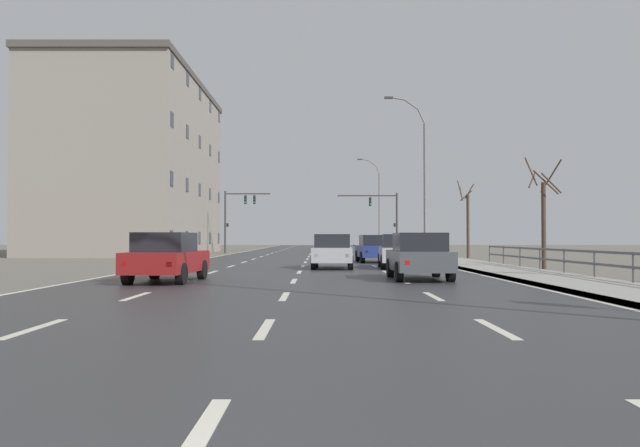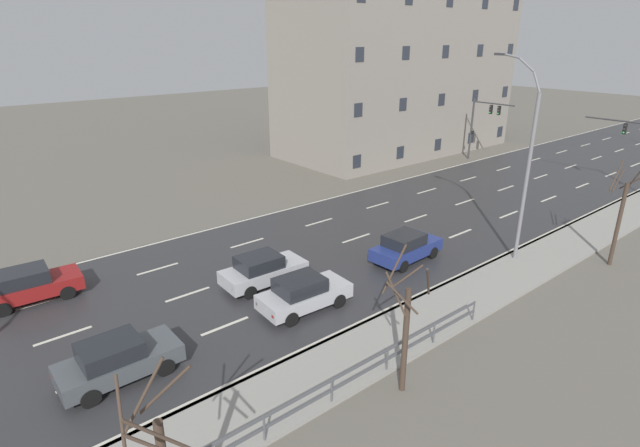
{
  "view_description": "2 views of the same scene",
  "coord_description": "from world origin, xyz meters",
  "px_view_note": "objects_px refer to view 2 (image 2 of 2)",
  "views": [
    {
      "loc": [
        0.83,
        -2.4,
        1.4
      ],
      "look_at": [
        0.62,
        66.82,
        2.96
      ],
      "focal_mm": 36.19,
      "sensor_mm": 36.0,
      "label": 1
    },
    {
      "loc": [
        19.82,
        15.29,
        11.39
      ],
      "look_at": [
        0.0,
        31.6,
        1.63
      ],
      "focal_mm": 28.02,
      "sensor_mm": 36.0,
      "label": 2
    }
  ],
  "objects_px": {
    "street_lamp_midground": "(525,166)",
    "brick_building": "(398,74)",
    "car_mid_centre": "(30,285)",
    "traffic_signal_left": "(482,120)",
    "car_near_left": "(303,293)",
    "car_near_right": "(406,247)",
    "car_far_left": "(117,360)",
    "car_distant": "(263,270)"
  },
  "relations": [
    {
      "from": "car_mid_centre",
      "to": "brick_building",
      "type": "height_order",
      "value": "brick_building"
    },
    {
      "from": "car_near_left",
      "to": "brick_building",
      "type": "relative_size",
      "value": 0.17
    },
    {
      "from": "street_lamp_midground",
      "to": "brick_building",
      "type": "distance_m",
      "value": 27.7
    },
    {
      "from": "street_lamp_midground",
      "to": "car_far_left",
      "type": "height_order",
      "value": "street_lamp_midground"
    },
    {
      "from": "car_distant",
      "to": "brick_building",
      "type": "bearing_deg",
      "value": 123.37
    },
    {
      "from": "car_near_left",
      "to": "car_mid_centre",
      "type": "height_order",
      "value": "same"
    },
    {
      "from": "car_mid_centre",
      "to": "car_near_left",
      "type": "bearing_deg",
      "value": 50.29
    },
    {
      "from": "street_lamp_midground",
      "to": "traffic_signal_left",
      "type": "height_order",
      "value": "street_lamp_midground"
    },
    {
      "from": "car_distant",
      "to": "car_near_right",
      "type": "xyz_separation_m",
      "value": [
        2.52,
        7.41,
        0.0
      ]
    },
    {
      "from": "traffic_signal_left",
      "to": "street_lamp_midground",
      "type": "bearing_deg",
      "value": -51.43
    },
    {
      "from": "traffic_signal_left",
      "to": "car_far_left",
      "type": "distance_m",
      "value": 39.48
    },
    {
      "from": "car_near_left",
      "to": "traffic_signal_left",
      "type": "bearing_deg",
      "value": 113.61
    },
    {
      "from": "street_lamp_midground",
      "to": "brick_building",
      "type": "height_order",
      "value": "brick_building"
    },
    {
      "from": "traffic_signal_left",
      "to": "car_far_left",
      "type": "bearing_deg",
      "value": -73.76
    },
    {
      "from": "brick_building",
      "to": "car_distant",
      "type": "bearing_deg",
      "value": -58.61
    },
    {
      "from": "traffic_signal_left",
      "to": "car_distant",
      "type": "xyz_separation_m",
      "value": [
        8.28,
        -29.98,
        -3.1
      ]
    },
    {
      "from": "traffic_signal_left",
      "to": "car_near_right",
      "type": "bearing_deg",
      "value": -64.42
    },
    {
      "from": "brick_building",
      "to": "street_lamp_midground",
      "type": "bearing_deg",
      "value": -34.17
    },
    {
      "from": "car_distant",
      "to": "car_near_right",
      "type": "bearing_deg",
      "value": 73.19
    },
    {
      "from": "car_distant",
      "to": "car_mid_centre",
      "type": "bearing_deg",
      "value": -119.09
    },
    {
      "from": "car_near_left",
      "to": "car_far_left",
      "type": "bearing_deg",
      "value": -89.64
    },
    {
      "from": "brick_building",
      "to": "car_mid_centre",
      "type": "bearing_deg",
      "value": -72.65
    },
    {
      "from": "traffic_signal_left",
      "to": "car_near_left",
      "type": "xyz_separation_m",
      "value": [
        11.35,
        -29.88,
        -3.1
      ]
    },
    {
      "from": "car_mid_centre",
      "to": "car_near_right",
      "type": "bearing_deg",
      "value": 67.51
    },
    {
      "from": "car_near_left",
      "to": "brick_building",
      "type": "bearing_deg",
      "value": 128.72
    },
    {
      "from": "street_lamp_midground",
      "to": "car_near_left",
      "type": "height_order",
      "value": "street_lamp_midground"
    },
    {
      "from": "street_lamp_midground",
      "to": "car_far_left",
      "type": "distance_m",
      "value": 20.6
    },
    {
      "from": "car_far_left",
      "to": "car_mid_centre",
      "type": "bearing_deg",
      "value": -171.93
    },
    {
      "from": "car_mid_centre",
      "to": "traffic_signal_left",
      "type": "bearing_deg",
      "value": 97.55
    },
    {
      "from": "car_near_left",
      "to": "car_mid_centre",
      "type": "xyz_separation_m",
      "value": [
        -8.47,
        -9.07,
        0.0
      ]
    },
    {
      "from": "car_near_left",
      "to": "car_distant",
      "type": "bearing_deg",
      "value": -175.28
    },
    {
      "from": "street_lamp_midground",
      "to": "car_near_left",
      "type": "bearing_deg",
      "value": -103.85
    },
    {
      "from": "car_far_left",
      "to": "car_distant",
      "type": "bearing_deg",
      "value": 109.21
    },
    {
      "from": "traffic_signal_left",
      "to": "brick_building",
      "type": "relative_size",
      "value": 0.24
    },
    {
      "from": "car_distant",
      "to": "car_mid_centre",
      "type": "height_order",
      "value": "same"
    },
    {
      "from": "street_lamp_midground",
      "to": "car_distant",
      "type": "distance_m",
      "value": 14.15
    },
    {
      "from": "car_near_right",
      "to": "traffic_signal_left",
      "type": "bearing_deg",
      "value": 112.69
    },
    {
      "from": "car_near_right",
      "to": "car_mid_centre",
      "type": "height_order",
      "value": "same"
    },
    {
      "from": "street_lamp_midground",
      "to": "brick_building",
      "type": "xyz_separation_m",
      "value": [
        -22.83,
        15.49,
        2.5
      ]
    },
    {
      "from": "car_far_left",
      "to": "car_near_right",
      "type": "relative_size",
      "value": 0.98
    },
    {
      "from": "traffic_signal_left",
      "to": "car_mid_centre",
      "type": "relative_size",
      "value": 1.37
    },
    {
      "from": "car_near_right",
      "to": "car_mid_centre",
      "type": "relative_size",
      "value": 1.0
    }
  ]
}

